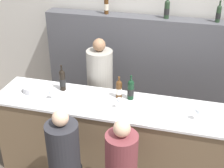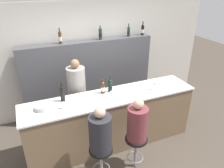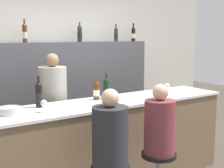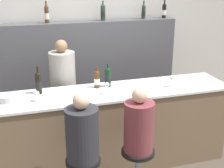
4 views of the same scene
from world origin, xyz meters
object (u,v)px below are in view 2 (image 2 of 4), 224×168
Objects in this scene: wine_bottle_backbar_1 at (100,34)px; guest_seated_left at (100,132)px; wine_bottle_counter_2 at (110,85)px; wine_glass_0 at (63,104)px; metal_bowl at (42,108)px; wine_glass_1 at (111,93)px; wine_bottle_backbar_3 at (143,30)px; bartender at (78,101)px; wine_glass_2 at (154,84)px; guest_seated_right at (137,122)px; bar_stool_right at (136,144)px; wine_bottle_counter_0 at (62,94)px; wine_bottle_backbar_0 at (60,37)px; wine_bottle_counter_1 at (103,87)px; wine_bottle_backbar_2 at (129,31)px; bar_stool_left at (101,155)px.

guest_seated_left is at bearing -110.89° from wine_bottle_backbar_1.
wine_bottle_counter_2 is 2.39× the size of wine_glass_0.
metal_bowl is (-0.32, 0.11, -0.05)m from wine_glass_0.
wine_glass_0 is at bearing 180.00° from wine_glass_1.
wine_bottle_backbar_3 is 2.76m from wine_glass_0.
bartender is at bearing -158.86° from wine_bottle_backbar_3.
wine_glass_2 reaches higher than wine_glass_1.
guest_seated_left reaches higher than guest_seated_right.
bar_stool_right is (-0.16, -2.06, -1.41)m from wine_bottle_backbar_1.
wine_bottle_counter_0 reaches higher than wine_glass_1.
bartender reaches higher than bar_stool_right.
wine_bottle_counter_2 is 1.89m from wine_bottle_backbar_3.
wine_bottle_counter_0 is at bearing -102.45° from wine_bottle_backbar_0.
guest_seated_left is at bearing -180.00° from bar_stool_right.
wine_bottle_backbar_2 reaches higher than wine_bottle_counter_1.
wine_bottle_counter_1 is 0.45× the size of bar_stool_left.
bar_stool_left is (0.10, -2.06, -1.42)m from wine_bottle_backbar_0.
bartender is (0.00, 1.34, -0.18)m from guest_seated_left.
bar_stool_left is 0.77m from guest_seated_right.
guest_seated_left reaches higher than bar_stool_right.
wine_bottle_backbar_1 is 1.04× the size of wine_bottle_backbar_2.
wine_glass_0 is 0.08× the size of bartender.
guest_seated_left is at bearing -87.27° from wine_bottle_backbar_0.
wine_bottle_counter_0 is at bearing 111.90° from guest_seated_left.
guest_seated_right is at bearing -83.74° from wine_bottle_counter_2.
wine_glass_0 is 0.21× the size of bar_stool_left.
wine_bottle_backbar_3 is at bearing 26.93° from metal_bowl.
guest_seated_right is 0.46× the size of bartender.
wine_glass_0 is at bearing -147.79° from wine_bottle_backbar_3.
wine_bottle_counter_2 is 1.38× the size of metal_bowl.
wine_bottle_counter_1 is 1.75m from wine_bottle_backbar_2.
wine_bottle_backbar_1 is 1.68m from wine_glass_2.
wine_bottle_counter_1 is 0.92× the size of wine_bottle_backbar_1.
wine_glass_1 is 0.66× the size of metal_bowl.
wine_bottle_backbar_3 is at bearing 0.00° from wine_bottle_backbar_1.
wine_bottle_counter_1 is 1.12m from metal_bowl.
wine_bottle_backbar_3 is (0.37, 0.00, 0.01)m from wine_bottle_backbar_2.
metal_bowl is at bearing 174.55° from wine_glass_1.
wine_bottle_counter_0 reaches higher than bar_stool_right.
wine_glass_2 is at bearing 0.00° from wine_glass_1.
wine_bottle_counter_0 is 1.17× the size of wine_bottle_backbar_2.
guest_seated_left is 0.46× the size of bartender.
guest_seated_left is at bearing -57.80° from wine_glass_0.
wine_bottle_backbar_2 is (1.10, 1.17, 0.69)m from wine_bottle_counter_1.
wine_bottle_backbar_0 is 1.07× the size of wine_bottle_backbar_1.
wine_bottle_backbar_0 reaches higher than wine_bottle_counter_0.
wine_bottle_backbar_1 reaches higher than wine_bottle_backbar_2.
guest_seated_left is (-1.48, -2.06, -0.95)m from wine_bottle_backbar_2.
wine_bottle_backbar_0 reaches higher than guest_seated_left.
wine_bottle_backbar_2 is 0.94× the size of wine_bottle_backbar_3.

